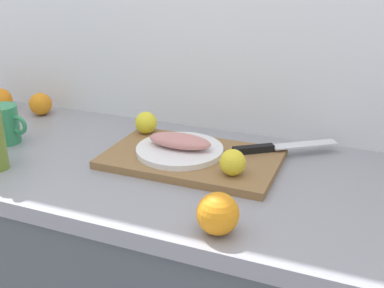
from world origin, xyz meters
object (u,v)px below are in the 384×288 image
object	(u,v)px
white_plate	(180,150)
coffee_mug_0	(4,124)
orange_0	(0,100)
cutting_board	(192,158)
fish_fillet	(180,141)
chef_knife	(272,147)
lemon_0	(233,162)

from	to	relation	value
white_plate	coffee_mug_0	size ratio (longest dim) A/B	1.78
white_plate	orange_0	distance (m)	0.74
cutting_board	fish_fillet	bearing A→B (deg)	179.01
chef_knife	lemon_0	xyz separation A→B (m)	(-0.06, -0.18, 0.02)
cutting_board	lemon_0	world-z (taller)	lemon_0
lemon_0	chef_knife	bearing A→B (deg)	72.31
chef_knife	lemon_0	bearing A→B (deg)	-142.84
orange_0	fish_fillet	bearing A→B (deg)	-10.56
cutting_board	orange_0	xyz separation A→B (m)	(-0.76, 0.14, 0.03)
cutting_board	lemon_0	distance (m)	0.15
cutting_board	white_plate	xyz separation A→B (m)	(-0.03, 0.00, 0.02)
chef_knife	orange_0	size ratio (longest dim) A/B	3.07
white_plate	lemon_0	world-z (taller)	lemon_0
lemon_0	coffee_mug_0	distance (m)	0.68
orange_0	coffee_mug_0	bearing A→B (deg)	-44.35
white_plate	chef_knife	xyz separation A→B (m)	(0.22, 0.10, 0.00)
coffee_mug_0	orange_0	bearing A→B (deg)	135.65
fish_fillet	orange_0	distance (m)	0.74
chef_knife	coffee_mug_0	xyz separation A→B (m)	(-0.73, -0.18, 0.03)
cutting_board	chef_knife	world-z (taller)	chef_knife
chef_knife	white_plate	bearing A→B (deg)	170.02
white_plate	chef_knife	world-z (taller)	chef_knife
fish_fillet	orange_0	bearing A→B (deg)	169.44
cutting_board	white_plate	world-z (taller)	white_plate
fish_fillet	lemon_0	distance (m)	0.18
lemon_0	coffee_mug_0	bearing A→B (deg)	-179.64
white_plate	chef_knife	bearing A→B (deg)	25.17
coffee_mug_0	orange_0	distance (m)	0.30
orange_0	white_plate	bearing A→B (deg)	-10.56
white_plate	coffee_mug_0	bearing A→B (deg)	-171.57
white_plate	orange_0	world-z (taller)	orange_0
fish_fillet	chef_knife	bearing A→B (deg)	25.17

